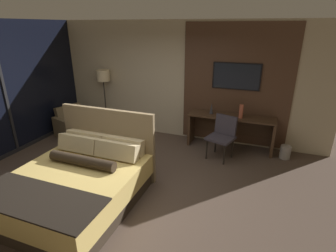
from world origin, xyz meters
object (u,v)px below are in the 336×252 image
object	(u,v)px
desk_chair	(223,133)
vase_tall	(212,108)
bed	(78,182)
armchair_by_window	(77,126)
tv	(236,76)
floor_lamp	(103,80)
waste_bin	(285,152)
vase_short	(241,111)
desk	(231,126)

from	to	relation	value
desk_chair	vase_tall	size ratio (longest dim) A/B	3.44
bed	armchair_by_window	size ratio (longest dim) A/B	1.90
tv	floor_lamp	distance (m)	3.34
desk_chair	floor_lamp	size ratio (longest dim) A/B	0.57
floor_lamp	waste_bin	size ratio (longest dim) A/B	5.73
floor_lamp	vase_tall	bearing A→B (deg)	-1.05
tv	vase_short	bearing A→B (deg)	-57.76
desk	armchair_by_window	bearing A→B (deg)	-170.00
armchair_by_window	vase_tall	size ratio (longest dim) A/B	4.21
desk	desk_chair	world-z (taller)	desk_chair
waste_bin	vase_tall	bearing A→B (deg)	176.20
desk	armchair_by_window	world-z (taller)	desk
bed	desk	world-z (taller)	bed
desk	tv	world-z (taller)	tv
desk	tv	xyz separation A→B (m)	(0.00, 0.20, 1.09)
bed	vase_short	bearing A→B (deg)	52.29
desk	desk_chair	bearing A→B (deg)	-99.46
desk	waste_bin	world-z (taller)	desk
desk_chair	armchair_by_window	size ratio (longest dim) A/B	0.82
desk_chair	vase_short	size ratio (longest dim) A/B	3.03
tv	waste_bin	size ratio (longest dim) A/B	3.72
desk	vase_short	bearing A→B (deg)	-30.09
bed	vase_tall	size ratio (longest dim) A/B	7.97
armchair_by_window	vase_tall	world-z (taller)	vase_tall
desk	armchair_by_window	distance (m)	3.84
desk	desk_chair	distance (m)	0.56
floor_lamp	bed	bearing A→B (deg)	-64.96
vase_tall	tv	bearing A→B (deg)	27.80
bed	vase_short	size ratio (longest dim) A/B	7.02
armchair_by_window	floor_lamp	size ratio (longest dim) A/B	0.69
floor_lamp	vase_short	xyz separation A→B (m)	(3.53, -0.13, -0.41)
tv	vase_tall	bearing A→B (deg)	-152.20
tv	floor_lamp	bearing A→B (deg)	-176.74
bed	desk_chair	distance (m)	3.02
desk_chair	armchair_by_window	bearing A→B (deg)	-160.86
desk	tv	bearing A→B (deg)	90.00
desk	desk_chair	xyz separation A→B (m)	(-0.09, -0.55, 0.02)
bed	desk	size ratio (longest dim) A/B	1.11
desk	desk_chair	size ratio (longest dim) A/B	2.09
tv	desk_chair	xyz separation A→B (m)	(-0.09, -0.75, -1.08)
floor_lamp	waste_bin	xyz separation A→B (m)	(4.52, -0.16, -1.20)
vase_tall	bed	bearing A→B (deg)	-117.59
floor_lamp	vase_short	bearing A→B (deg)	-2.11
tv	armchair_by_window	world-z (taller)	tv
desk_chair	vase_tall	bearing A→B (deg)	143.14
desk_chair	vase_tall	world-z (taller)	vase_tall
tv	waste_bin	bearing A→B (deg)	-16.36
bed	floor_lamp	distance (m)	3.37
tv	waste_bin	distance (m)	1.94
floor_lamp	waste_bin	bearing A→B (deg)	-2.06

